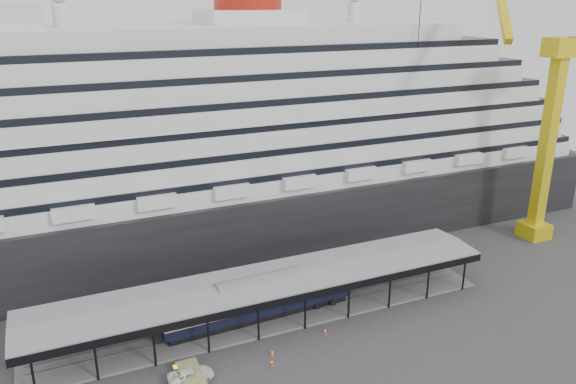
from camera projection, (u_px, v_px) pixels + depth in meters
name	position (u px, v px, depth m)	size (l,w,h in m)	color
ground	(285.00, 338.00, 63.54)	(200.00, 200.00, 0.00)	#353537
cruise_ship	(201.00, 124.00, 85.23)	(130.00, 30.00, 43.90)	black
platform_canopy	(269.00, 299.00, 67.09)	(56.00, 9.18, 5.30)	slate
crane_yellow	(544.00, 114.00, 84.13)	(23.83, 18.78, 47.60)	gold
port_truck	(191.00, 375.00, 56.27)	(2.14, 4.63, 1.29)	white
pullman_carriage	(259.00, 298.00, 66.49)	(23.74, 3.98, 23.21)	black
traffic_cone_left	(272.00, 353.00, 60.36)	(0.47, 0.47, 0.69)	orange
traffic_cone_mid	(272.00, 363.00, 58.65)	(0.50, 0.50, 0.74)	red
traffic_cone_right	(325.00, 331.00, 64.28)	(0.39, 0.39, 0.69)	#DA490C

